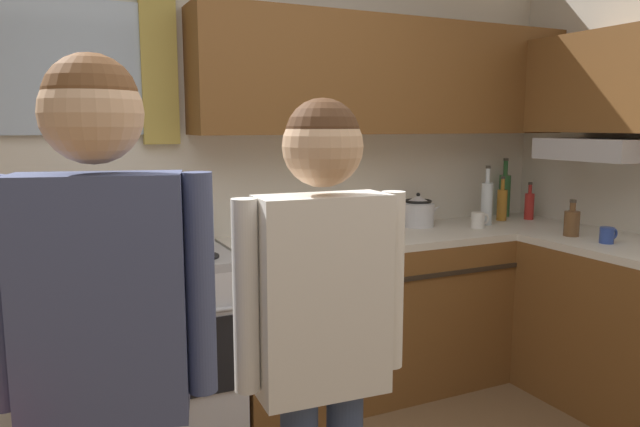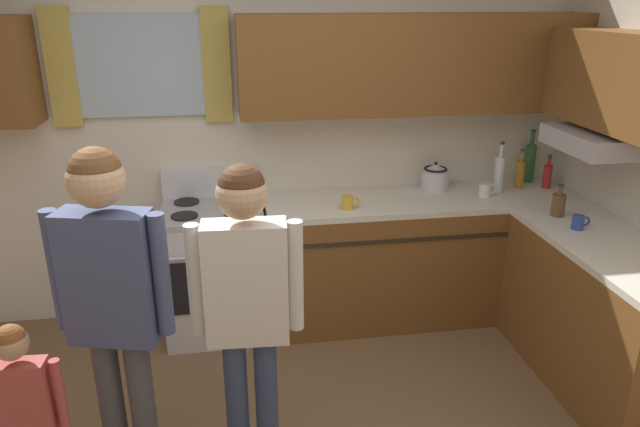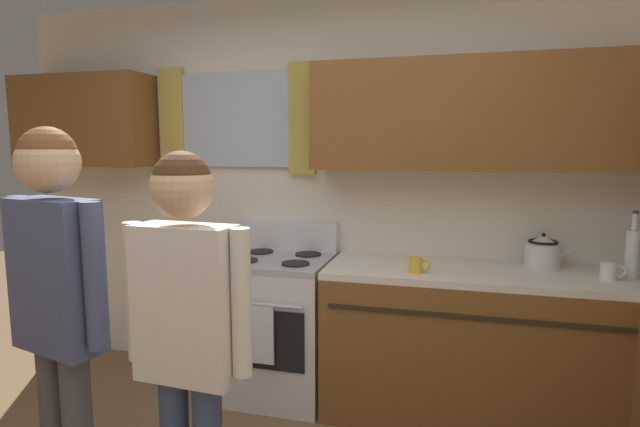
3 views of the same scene
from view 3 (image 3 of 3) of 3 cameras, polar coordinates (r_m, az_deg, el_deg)
name	(u,v)px [view 3 (image 3 of 3)]	position (r m, az deg, el deg)	size (l,w,h in m)	color
back_wall_unit	(341,165)	(3.28, 2.40, 5.56)	(4.60, 0.42, 2.60)	silver
kitchen_counter_run	(594,385)	(2.88, 28.98, -16.86)	(2.22, 1.97, 0.90)	brown
stove_oven	(278,323)	(3.31, -4.84, -12.45)	(0.67, 0.67, 1.10)	silver
bottle_tall_clear	(632,253)	(3.14, 32.28, -3.82)	(0.07, 0.07, 0.37)	silver
mug_ceramic_white	(609,271)	(3.05, 30.34, -5.76)	(0.13, 0.08, 0.09)	white
mug_mustard_yellow	(417,265)	(2.84, 11.06, -5.83)	(0.12, 0.08, 0.09)	gold
stovetop_kettle	(543,252)	(3.18, 24.27, -4.04)	(0.27, 0.20, 0.21)	silver
adult_holding_child	(57,291)	(2.16, -27.99, -7.87)	(0.50, 0.25, 1.67)	#4C4C51
adult_in_plaid	(187,319)	(1.83, -15.06, -11.68)	(0.49, 0.21, 1.59)	#38476B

